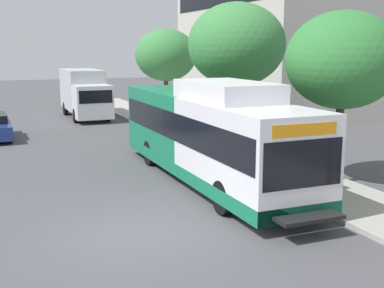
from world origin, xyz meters
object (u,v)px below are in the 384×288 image
Objects in this scene: street_tree_near_stop at (343,60)px; street_tree_mid_block at (237,45)px; box_truck_background at (85,92)px; transit_bus at (209,135)px; street_tree_far_block at (166,55)px.

street_tree_near_stop is 7.55m from street_tree_mid_block.
transit_bus is at bearing -87.50° from box_truck_background.
street_tree_mid_block reaches higher than street_tree_far_block.
street_tree_mid_block reaches higher than street_tree_near_stop.
transit_bus is 5.23m from street_tree_near_stop.
transit_bus is 1.75× the size of box_truck_background.
street_tree_near_stop is 1.00× the size of street_tree_far_block.
transit_bus is 2.11× the size of street_tree_far_block.
street_tree_near_stop is 0.83× the size of box_truck_background.
transit_bus is at bearing -104.19° from street_tree_far_block.
box_truck_background is (-0.81, 18.68, 0.04)m from transit_bus.
street_tree_far_block is at bearing 75.81° from transit_bus.
street_tree_far_block is 6.37m from box_truck_background.
box_truck_background is at bearing 92.50° from transit_bus.
street_tree_near_stop is at bearing -88.98° from street_tree_far_block.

